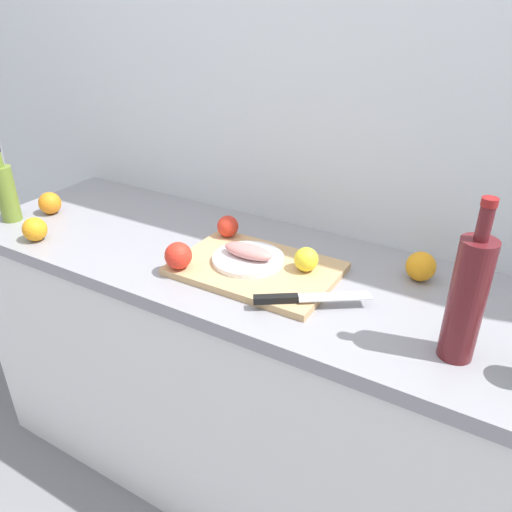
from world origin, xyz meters
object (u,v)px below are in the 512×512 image
object	(u,v)px
cutting_board	(256,269)
fish_fillet	(248,251)
wine_bottle	(467,298)
orange_0	(35,229)
olive_oil_bottle	(6,192)
white_plate	(248,259)
chef_knife	(297,298)
lemon_0	(306,259)

from	to	relation	value
cutting_board	fish_fillet	xyz separation A→B (m)	(-0.03, 0.01, 0.04)
wine_bottle	cutting_board	bearing A→B (deg)	170.53
fish_fillet	orange_0	distance (m)	0.69
wine_bottle	orange_0	xyz separation A→B (m)	(-1.24, -0.09, -0.11)
olive_oil_bottle	orange_0	world-z (taller)	olive_oil_bottle
white_plate	chef_knife	xyz separation A→B (m)	(0.21, -0.11, 0.00)
chef_knife	olive_oil_bottle	bearing A→B (deg)	146.23
olive_oil_bottle	orange_0	xyz separation A→B (m)	(0.20, -0.06, -0.06)
cutting_board	fish_fillet	size ratio (longest dim) A/B	2.92
fish_fillet	olive_oil_bottle	world-z (taller)	olive_oil_bottle
fish_fillet	wine_bottle	distance (m)	0.60
white_plate	lemon_0	distance (m)	0.17
lemon_0	olive_oil_bottle	bearing A→B (deg)	-170.98
cutting_board	lemon_0	size ratio (longest dim) A/B	6.66
chef_knife	olive_oil_bottle	size ratio (longest dim) A/B	1.01
olive_oil_bottle	fish_fillet	bearing A→B (deg)	8.22
white_plate	cutting_board	bearing A→B (deg)	-16.90
lemon_0	olive_oil_bottle	xyz separation A→B (m)	(-1.03, -0.16, 0.05)
fish_fillet	orange_0	xyz separation A→B (m)	(-0.66, -0.19, -0.02)
cutting_board	fish_fillet	distance (m)	0.05
lemon_0	wine_bottle	size ratio (longest dim) A/B	0.18
wine_bottle	white_plate	bearing A→B (deg)	170.12
orange_0	olive_oil_bottle	bearing A→B (deg)	162.93
cutting_board	white_plate	distance (m)	0.04
cutting_board	lemon_0	bearing A→B (deg)	20.04
lemon_0	orange_0	distance (m)	0.85
cutting_board	olive_oil_bottle	bearing A→B (deg)	-172.65
wine_bottle	orange_0	size ratio (longest dim) A/B	4.83
white_plate	lemon_0	xyz separation A→B (m)	(0.16, 0.04, 0.03)
olive_oil_bottle	wine_bottle	xyz separation A→B (m)	(1.45, 0.02, 0.05)
cutting_board	chef_knife	world-z (taller)	chef_knife
wine_bottle	orange_0	world-z (taller)	wine_bottle
chef_knife	lemon_0	world-z (taller)	lemon_0
cutting_board	wine_bottle	size ratio (longest dim) A/B	1.22
olive_oil_bottle	orange_0	size ratio (longest dim) A/B	3.38
cutting_board	orange_0	bearing A→B (deg)	-165.61
chef_knife	orange_0	xyz separation A→B (m)	(-0.87, -0.07, 0.01)
cutting_board	olive_oil_bottle	world-z (taller)	olive_oil_bottle
lemon_0	wine_bottle	bearing A→B (deg)	-18.26
white_plate	chef_knife	distance (m)	0.24
fish_fillet	orange_0	world-z (taller)	orange_0
lemon_0	olive_oil_bottle	world-z (taller)	olive_oil_bottle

